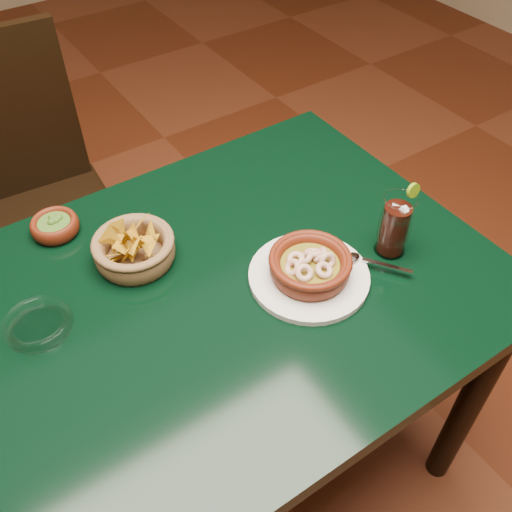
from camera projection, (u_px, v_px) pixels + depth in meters
ground at (211, 474)px, 1.60m from camera, size 7.00×7.00×0.00m
dining_table at (192, 334)px, 1.13m from camera, size 1.20×0.80×0.75m
dining_chair at (27, 207)px, 1.58m from camera, size 0.49×0.49×0.98m
shrimp_plate at (310, 268)px, 1.08m from camera, size 0.29×0.23×0.07m
chip_basket at (134, 249)px, 1.12m from camera, size 0.19×0.19×0.11m
guacamole_ramekin at (55, 226)px, 1.18m from camera, size 0.12×0.12×0.04m
cola_drink at (395, 225)px, 1.11m from camera, size 0.13×0.13×0.16m
glass_ashtray at (38, 325)px, 1.01m from camera, size 0.13×0.13×0.03m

